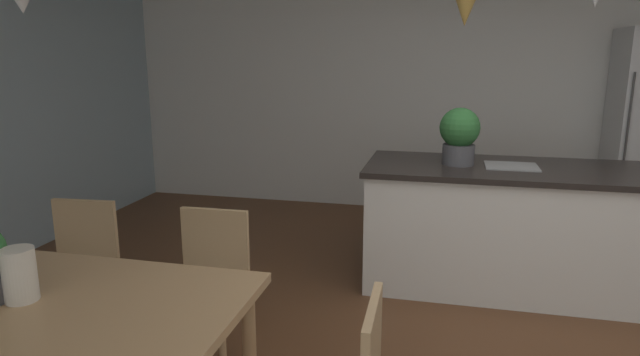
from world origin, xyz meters
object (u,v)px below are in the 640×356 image
object	(u,v)px
dining_table	(25,312)
chair_far_right	(207,288)
kitchen_island	(510,226)
potted_plant_on_island	(459,134)
vase_on_dining_table	(20,275)
chair_far_left	(76,274)

from	to	relation	value
dining_table	chair_far_right	world-z (taller)	chair_far_right
dining_table	chair_far_right	xyz separation A→B (m)	(0.40, 0.81, -0.21)
chair_far_right	kitchen_island	xyz separation A→B (m)	(1.68, 1.51, -0.01)
chair_far_right	kitchen_island	distance (m)	2.26
potted_plant_on_island	vase_on_dining_table	world-z (taller)	potted_plant_on_island
vase_on_dining_table	chair_far_left	bearing A→B (deg)	117.20
potted_plant_on_island	vase_on_dining_table	size ratio (longest dim) A/B	1.96
potted_plant_on_island	kitchen_island	bearing A→B (deg)	0.00
kitchen_island	potted_plant_on_island	distance (m)	0.77
chair_far_left	kitchen_island	size ratio (longest dim) A/B	0.42
chair_far_left	potted_plant_on_island	bearing A→B (deg)	36.07
kitchen_island	dining_table	bearing A→B (deg)	-131.79
potted_plant_on_island	vase_on_dining_table	bearing A→B (deg)	-124.88
kitchen_island	potted_plant_on_island	world-z (taller)	potted_plant_on_island
chair_far_right	potted_plant_on_island	bearing A→B (deg)	49.73
chair_far_left	vase_on_dining_table	world-z (taller)	vase_on_dining_table
dining_table	chair_far_right	bearing A→B (deg)	63.86
chair_far_left	potted_plant_on_island	distance (m)	2.65
chair_far_left	chair_far_right	bearing A→B (deg)	0.01
kitchen_island	chair_far_left	bearing A→B (deg)	-148.54
chair_far_right	vase_on_dining_table	bearing A→B (deg)	-113.17
dining_table	chair_far_left	xyz separation A→B (m)	(-0.40, 0.81, -0.21)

